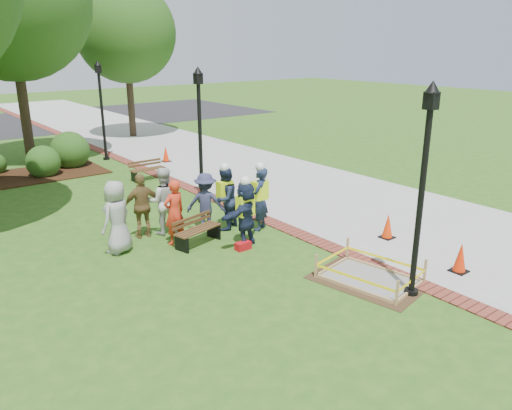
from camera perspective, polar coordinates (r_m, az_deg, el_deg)
ground at (r=11.81m, az=1.68°, el=-6.49°), size 100.00×100.00×0.00m
sidewalk at (r=22.33m, az=-4.82°, el=5.20°), size 6.00×60.00×0.02m
brick_edging at (r=20.78m, az=-12.34°, el=3.91°), size 0.50×60.00×0.03m
mulch_bed at (r=21.20m, az=-26.37°, el=2.73°), size 7.00×3.00×0.05m
parking_lot at (r=36.26m, az=-26.96°, el=8.20°), size 36.00×12.00×0.01m
wet_concrete_pad at (r=11.10m, az=12.86°, el=-7.29°), size 2.10×2.58×0.55m
bench_near at (r=12.79m, az=-6.64°, el=-3.54°), size 1.40×0.75×0.72m
bench_far at (r=19.31m, az=-12.24°, el=3.52°), size 1.33×0.47×0.71m
cone_front at (r=12.03m, az=22.32°, el=-5.65°), size 0.36×0.36×0.71m
cone_back at (r=13.51m, az=14.82°, el=-2.40°), size 0.35×0.35×0.69m
cone_far at (r=22.13m, az=-10.27°, el=5.72°), size 0.35×0.35×0.70m
toolbox at (r=12.45m, az=-1.49°, el=-4.68°), size 0.40×0.22×0.20m
lamp_near at (r=9.99m, az=18.57°, el=3.09°), size 0.28×0.28×4.26m
lamp_mid at (r=15.75m, az=-6.45°, el=9.01°), size 0.28×0.28×4.26m
lamp_far at (r=22.90m, az=-17.27°, el=11.06°), size 0.28×0.28×4.26m
tree_back at (r=23.50m, az=-26.40°, el=20.27°), size 6.38×6.38×9.78m
tree_right at (r=28.64m, az=-14.68°, el=18.54°), size 5.27×5.27×8.15m
shrub_c at (r=21.11m, az=-22.97°, el=3.07°), size 1.30×1.30×1.30m
shrub_d at (r=22.35m, az=-20.32°, el=4.13°), size 1.60×1.60×1.60m
casual_person_a at (r=12.49m, az=-15.63°, el=-1.35°), size 0.68×0.60×1.81m
casual_person_b at (r=12.73m, az=-9.31°, el=-0.85°), size 0.58×0.42×1.68m
casual_person_c at (r=13.46m, az=-10.53°, el=0.43°), size 0.68×0.57×1.82m
casual_person_d at (r=13.33m, az=-12.85°, el=-0.12°), size 0.59×0.42×1.72m
casual_person_e at (r=13.49m, az=-5.75°, el=0.26°), size 0.61×0.59×1.63m
hivis_worker_a at (r=12.42m, az=-1.23°, el=-0.77°), size 0.62×0.52×1.81m
hivis_worker_b at (r=13.52m, az=0.44°, el=0.96°), size 0.66×0.60×1.90m
hivis_worker_c at (r=13.59m, az=-3.57°, el=0.96°), size 0.65×0.55×1.87m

